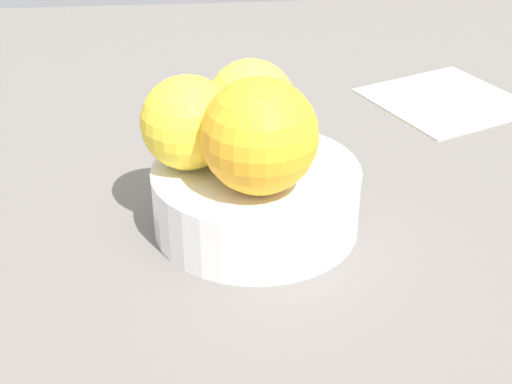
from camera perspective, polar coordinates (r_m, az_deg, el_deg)
name	(u,v)px	position (r cm, az deg, el deg)	size (l,w,h in cm)	color
ground_plane	(256,237)	(53.95, 0.00, -3.40)	(110.00, 110.00, 2.00)	#66605B
fruit_bowl	(256,199)	(52.27, 0.00, -0.54)	(14.39, 14.39, 4.52)	white
orange_in_bowl_0	(250,104)	(53.13, -0.47, 6.72)	(6.31, 6.31, 6.31)	yellow
orange_in_bowl_1	(267,136)	(47.14, 0.85, 4.29)	(7.50, 7.50, 7.50)	#F9A823
orange_in_bowl_2	(188,123)	(50.38, -5.19, 5.27)	(6.40, 6.40, 6.40)	yellow
folded_napkin	(446,100)	(75.01, 14.21, 6.81)	(12.95, 12.95, 0.30)	beige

